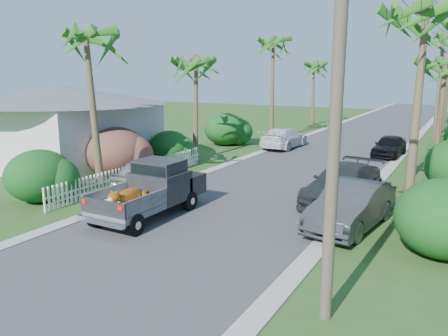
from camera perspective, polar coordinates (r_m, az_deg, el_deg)
The scene contains 26 objects.
ground at distance 14.29m, azimuth -6.85°, elevation -9.48°, with size 120.00×120.00×0.00m, color #2C4D1D.
road at distance 36.92m, azimuth 16.64°, elevation 3.47°, with size 8.00×100.00×0.02m, color #38383A.
curb_left at distance 38.07m, azimuth 10.32°, elevation 4.06°, with size 0.60×100.00×0.06m, color #A5A39E.
curb_right at distance 36.24m, azimuth 23.28°, elevation 2.87°, with size 0.60×100.00×0.06m, color #A5A39E.
pickup_truck at distance 16.77m, azimuth -8.98°, elevation -2.64°, with size 1.98×5.12×2.06m.
parked_car_rn at distance 15.78m, azimuth 16.31°, elevation -4.78°, with size 1.66×4.75×1.57m, color #303335.
parked_car_rm at distance 18.73m, azimuth 15.29°, elevation -2.11°, with size 2.17×5.34×1.55m, color #292C2E.
parked_car_rf at distance 30.29m, azimuth 20.78°, elevation 2.69°, with size 1.63×4.05×1.38m, color black.
parked_car_ln at distance 20.66m, azimuth -9.59°, elevation -0.60°, with size 1.77×4.40×1.50m, color silver.
parked_car_lf at distance 31.99m, azimuth 7.85°, elevation 3.91°, with size 2.06×5.06×1.47m, color silver.
palm_l_a at distance 19.73m, azimuth -17.28°, elevation 16.52°, with size 4.40×4.40×8.20m.
palm_l_b at distance 27.05m, azimuth -3.80°, elevation 14.02°, with size 4.40×4.40×7.40m.
palm_l_c at distance 35.62m, azimuth 6.47°, elevation 16.35°, with size 4.40×4.40×9.20m.
palm_l_d at distance 46.96m, azimuth 11.73°, elevation 13.34°, with size 4.40×4.40×7.70m.
palm_r_a at distance 16.90m, azimuth 24.90°, elevation 18.48°, with size 4.40×4.40×8.70m.
palm_r_b at distance 25.72m, azimuth 27.03°, elevation 12.42°, with size 4.40×4.40×7.20m.
shrub_l_a at distance 19.78m, azimuth -23.01°, elevation -0.94°, with size 2.60×2.86×2.20m, color #124219.
shrub_l_b at distance 23.26m, azimuth -13.81°, elevation 2.02°, with size 3.00×3.30×2.60m, color #9D1640.
shrub_l_c at distance 26.08m, azimuth -7.14°, elevation 2.67°, with size 2.40×2.64×2.00m, color #124219.
shrub_l_d at distance 33.05m, azimuth 0.26°, elevation 5.10°, with size 3.20×3.52×2.40m, color #124219.
shrub_r_a at distance 14.28m, azimuth 26.85°, elevation -5.87°, with size 2.80×3.08×2.30m, color #124219.
picket_fence at distance 21.86m, azimuth -11.13°, elevation -0.63°, with size 0.10×11.00×1.00m, color white.
house_left at distance 27.57m, azimuth -20.44°, elevation 4.86°, with size 9.00×8.00×4.60m.
utility_pole_a at distance 9.01m, azimuth 14.43°, elevation 7.68°, with size 1.60×0.26×9.00m.
utility_pole_b at distance 23.80m, azimuth 24.05°, elevation 9.55°, with size 1.60×0.26×9.00m.
utility_pole_c at distance 38.75m, azimuth 26.29°, elevation 9.95°, with size 1.60×0.26×9.00m.
Camera 1 is at (7.92, -10.68, 5.24)m, focal length 35.00 mm.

